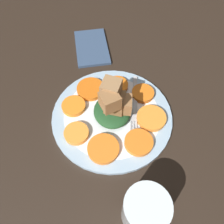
# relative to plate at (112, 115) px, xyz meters

# --- Properties ---
(table_slab) EXTENTS (1.20, 1.20, 0.02)m
(table_slab) POSITION_rel_plate_xyz_m (0.00, 0.00, -0.02)
(table_slab) COLOR black
(table_slab) RESTS_ON ground
(plate) EXTENTS (0.30, 0.30, 0.01)m
(plate) POSITION_rel_plate_xyz_m (0.00, 0.00, 0.00)
(plate) COLOR #99B7D1
(plate) RESTS_ON table_slab
(carrot_slice_0) EXTENTS (0.06, 0.06, 0.01)m
(carrot_slice_0) POSITION_rel_plate_xyz_m (0.04, 0.09, 0.01)
(carrot_slice_0) COLOR orange
(carrot_slice_0) RESTS_ON plate
(carrot_slice_1) EXTENTS (0.06, 0.06, 0.01)m
(carrot_slice_1) POSITION_rel_plate_xyz_m (-0.04, 0.09, 0.01)
(carrot_slice_1) COLOR orange
(carrot_slice_1) RESTS_ON plate
(carrot_slice_2) EXTENTS (0.07, 0.07, 0.01)m
(carrot_slice_2) POSITION_rel_plate_xyz_m (-0.09, 0.03, 0.01)
(carrot_slice_2) COLOR orange
(carrot_slice_2) RESTS_ON plate
(carrot_slice_3) EXTENTS (0.07, 0.07, 0.01)m
(carrot_slice_3) POSITION_rel_plate_xyz_m (-0.09, -0.05, 0.01)
(carrot_slice_3) COLOR orange
(carrot_slice_3) RESTS_ON plate
(carrot_slice_4) EXTENTS (0.07, 0.07, 0.01)m
(carrot_slice_4) POSITION_rel_plate_xyz_m (-0.03, -0.09, 0.01)
(carrot_slice_4) COLOR orange
(carrot_slice_4) RESTS_ON plate
(carrot_slice_5) EXTENTS (0.06, 0.06, 0.01)m
(carrot_slice_5) POSITION_rel_plate_xyz_m (0.05, -0.09, 0.01)
(carrot_slice_5) COLOR orange
(carrot_slice_5) RESTS_ON plate
(carrot_slice_6) EXTENTS (0.06, 0.06, 0.01)m
(carrot_slice_6) POSITION_rel_plate_xyz_m (0.08, -0.03, 0.01)
(carrot_slice_6) COLOR orange
(carrot_slice_6) RESTS_ON plate
(carrot_slice_7) EXTENTS (0.07, 0.07, 0.01)m
(carrot_slice_7) POSITION_rel_plate_xyz_m (0.08, 0.04, 0.01)
(carrot_slice_7) COLOR orange
(carrot_slice_7) RESTS_ON plate
(center_pile) EXTENTS (0.10, 0.09, 0.11)m
(center_pile) POSITION_rel_plate_xyz_m (-0.00, -0.00, 0.05)
(center_pile) COLOR #1E4723
(center_pile) RESTS_ON plate
(fork) EXTENTS (0.19, 0.06, 0.00)m
(fork) POSITION_rel_plate_xyz_m (0.01, -0.06, 0.01)
(fork) COLOR #B2B2B7
(fork) RESTS_ON plate
(water_glass) EXTENTS (0.08, 0.08, 0.09)m
(water_glass) POSITION_rel_plate_xyz_m (-0.23, -0.02, 0.04)
(water_glass) COLOR silver
(water_glass) RESTS_ON table_slab
(napkin) EXTENTS (0.16, 0.10, 0.01)m
(napkin) POSITION_rel_plate_xyz_m (0.26, 0.02, -0.00)
(napkin) COLOR #334766
(napkin) RESTS_ON table_slab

